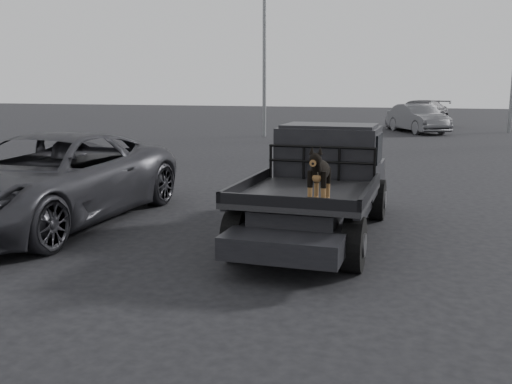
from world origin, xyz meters
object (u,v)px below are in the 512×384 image
(flatbed_ute, at_px, (318,209))
(parked_suv, at_px, (48,179))
(distant_car_a, at_px, (418,118))
(distant_car_b, at_px, (419,114))
(dog, at_px, (320,175))

(flatbed_ute, height_order, parked_suv, parked_suv)
(distant_car_a, distance_m, distant_car_b, 3.84)
(flatbed_ute, relative_size, parked_suv, 0.93)
(distant_car_b, bearing_deg, flatbed_ute, -71.41)
(parked_suv, relative_size, distant_car_b, 1.05)
(parked_suv, relative_size, distant_car_a, 1.28)
(dog, height_order, distant_car_a, dog)
(dog, relative_size, parked_suv, 0.13)
(dog, xyz_separation_m, distant_car_b, (0.47, 28.02, -0.49))
(distant_car_b, bearing_deg, distant_car_a, -68.76)
(flatbed_ute, relative_size, dog, 7.30)
(dog, height_order, parked_suv, dog)
(distant_car_a, bearing_deg, flatbed_ute, -120.74)
(dog, distance_m, distant_car_b, 28.03)
(flatbed_ute, height_order, distant_car_a, distant_car_a)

